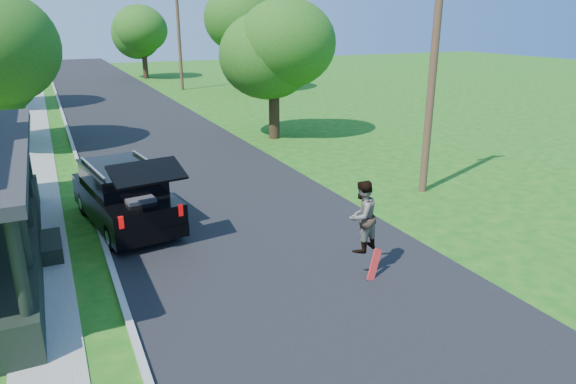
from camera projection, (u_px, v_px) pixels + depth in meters
name	position (u px, v px, depth m)	size (l,w,h in m)	color
ground	(342.00, 319.00, 10.69)	(140.00, 140.00, 0.00)	#125911
street	(151.00, 134.00, 27.81)	(8.00, 120.00, 0.02)	black
curb	(71.00, 142.00, 26.17)	(0.15, 120.00, 0.12)	#A2A29D
sidewalk	(38.00, 145.00, 25.54)	(1.30, 120.00, 0.03)	gray
black_suv	(125.00, 195.00, 15.36)	(2.66, 5.43, 2.43)	black
skateboarder	(362.00, 216.00, 12.04)	(1.03, 0.92, 1.75)	black
skateboard	(374.00, 266.00, 12.33)	(0.54, 0.25, 0.78)	red
tree_right_near	(273.00, 44.00, 25.45)	(5.24, 5.06, 7.49)	black
tree_right_mid	(247.00, 15.00, 41.70)	(7.25, 7.44, 9.38)	black
tree_right_far	(141.00, 26.00, 52.15)	(6.75, 6.90, 8.10)	black
utility_pole_near	(434.00, 63.00, 17.22)	(1.66, 0.28, 8.76)	#513925
utility_pole_far	(178.00, 23.00, 43.47)	(1.69, 0.28, 10.85)	#513925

